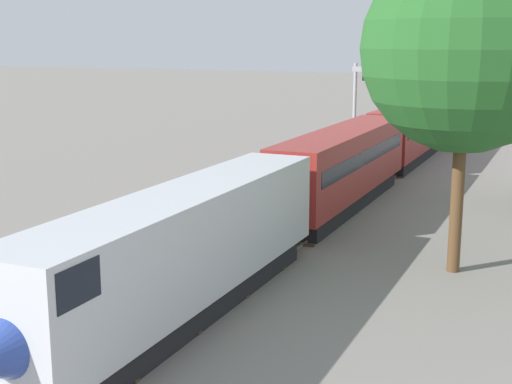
{
  "coord_description": "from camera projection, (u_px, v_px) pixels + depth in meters",
  "views": [
    {
      "loc": [
        14.77,
        -19.03,
        10.18
      ],
      "look_at": [
        1.0,
        12.0,
        3.0
      ],
      "focal_mm": 50.85,
      "sensor_mm": 36.0,
      "label": 1
    }
  ],
  "objects": [
    {
      "name": "ground_plane",
      "position": [
        89.0,
        340.0,
        24.99
      ],
      "size": [
        400.0,
        400.0,
        0.0
      ],
      "primitive_type": "plane",
      "color": "gray"
    },
    {
      "name": "signal_gantry",
      "position": [
        412.0,
        85.0,
        70.86
      ],
      "size": [
        12.1,
        0.49,
        7.83
      ],
      "color": "#999BA0",
      "rests_on": "ground"
    },
    {
      "name": "passenger_train",
      "position": [
        413.0,
        129.0,
        61.97
      ],
      "size": [
        3.04,
        98.5,
        4.8
      ],
      "color": "silver",
      "rests_on": "ground"
    },
    {
      "name": "track_near",
      "position": [
        340.0,
        159.0,
        62.13
      ],
      "size": [
        2.6,
        160.0,
        0.16
      ],
      "color": "slate",
      "rests_on": "ground"
    },
    {
      "name": "track_main",
      "position": [
        445.0,
        135.0,
        77.84
      ],
      "size": [
        2.6,
        200.0,
        0.16
      ],
      "color": "slate",
      "rests_on": "ground"
    },
    {
      "name": "trackside_tree_right",
      "position": [
        466.0,
        49.0,
        30.42
      ],
      "size": [
        8.86,
        8.86,
        14.23
      ],
      "color": "brown",
      "rests_on": "ground"
    }
  ]
}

